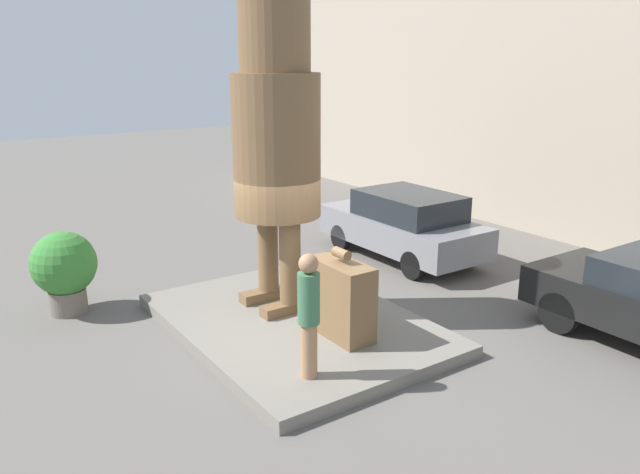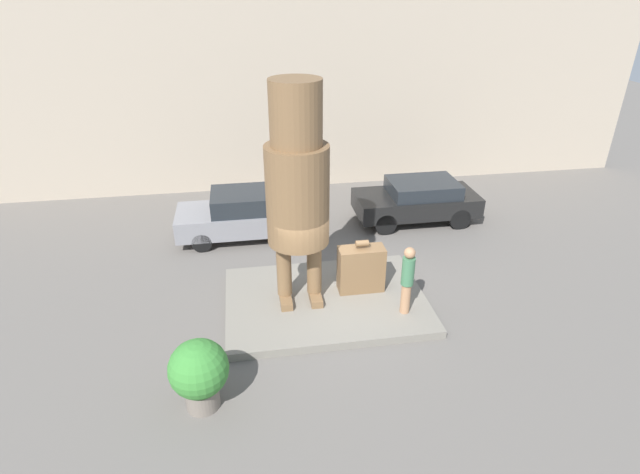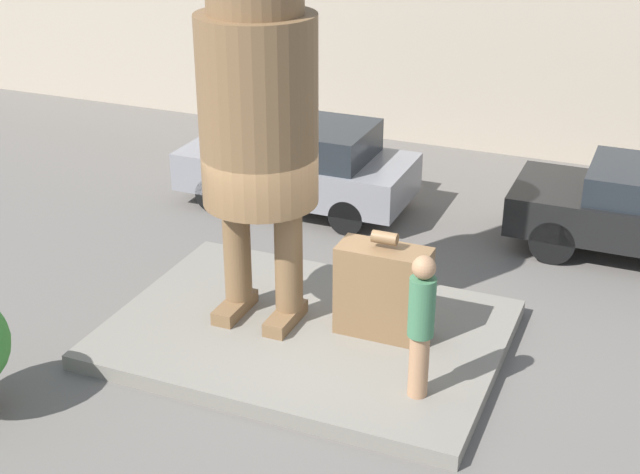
{
  "view_description": "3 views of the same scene",
  "coord_description": "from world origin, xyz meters",
  "px_view_note": "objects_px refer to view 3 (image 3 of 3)",
  "views": [
    {
      "loc": [
        8.29,
        -5.17,
        4.47
      ],
      "look_at": [
        0.51,
        0.17,
        1.73
      ],
      "focal_mm": 35.0,
      "sensor_mm": 36.0,
      "label": 1
    },
    {
      "loc": [
        -1.84,
        -10.44,
        7.48
      ],
      "look_at": [
        -0.11,
        0.28,
        1.82
      ],
      "focal_mm": 28.0,
      "sensor_mm": 36.0,
      "label": 2
    },
    {
      "loc": [
        4.08,
        -9.28,
        6.22
      ],
      "look_at": [
        0.28,
        -0.19,
        1.65
      ],
      "focal_mm": 50.0,
      "sensor_mm": 36.0,
      "label": 3
    }
  ],
  "objects_px": {
    "statue_figure": "(257,84)",
    "parked_car_grey": "(299,163)",
    "giant_suitcase": "(383,291)",
    "tourist": "(421,321)"
  },
  "relations": [
    {
      "from": "statue_figure",
      "to": "parked_car_grey",
      "type": "distance_m",
      "value": 4.99
    },
    {
      "from": "tourist",
      "to": "parked_car_grey",
      "type": "distance_m",
      "value": 6.31
    },
    {
      "from": "giant_suitcase",
      "to": "tourist",
      "type": "height_order",
      "value": "tourist"
    },
    {
      "from": "tourist",
      "to": "parked_car_grey",
      "type": "height_order",
      "value": "tourist"
    },
    {
      "from": "giant_suitcase",
      "to": "parked_car_grey",
      "type": "distance_m",
      "value": 4.87
    },
    {
      "from": "giant_suitcase",
      "to": "tourist",
      "type": "distance_m",
      "value": 1.47
    },
    {
      "from": "giant_suitcase",
      "to": "parked_car_grey",
      "type": "height_order",
      "value": "giant_suitcase"
    },
    {
      "from": "tourist",
      "to": "statue_figure",
      "type": "bearing_deg",
      "value": 157.98
    },
    {
      "from": "parked_car_grey",
      "to": "giant_suitcase",
      "type": "bearing_deg",
      "value": 126.55
    },
    {
      "from": "giant_suitcase",
      "to": "tourist",
      "type": "relative_size",
      "value": 0.81
    }
  ]
}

